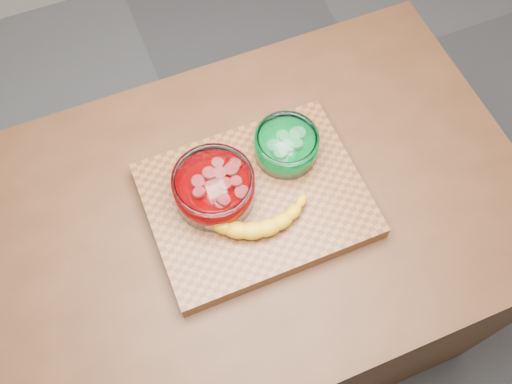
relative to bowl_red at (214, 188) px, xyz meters
name	(u,v)px	position (x,y,z in m)	size (l,w,h in m)	color
ground	(256,314)	(0.08, -0.03, -0.98)	(3.50, 3.50, 0.00)	#5A5A5E
counter	(256,273)	(0.08, -0.03, -0.53)	(1.20, 0.80, 0.90)	#492815
cutting_board	(256,201)	(0.08, -0.03, -0.06)	(0.45, 0.35, 0.04)	brown
bowl_red	(214,188)	(0.00, 0.00, 0.00)	(0.17, 0.17, 0.08)	white
bowl_green	(286,146)	(0.18, 0.04, -0.01)	(0.14, 0.14, 0.06)	white
banana	(253,211)	(0.06, -0.07, -0.02)	(0.26, 0.15, 0.04)	gold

